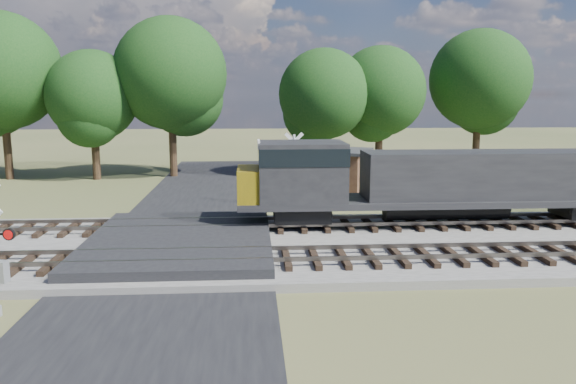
{
  "coord_description": "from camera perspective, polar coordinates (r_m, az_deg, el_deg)",
  "views": [
    {
      "loc": [
        2.79,
        -20.98,
        6.06
      ],
      "look_at": [
        4.31,
        2.0,
        2.05
      ],
      "focal_mm": 35.0,
      "sensor_mm": 36.0,
      "label": 1
    }
  ],
  "objects": [
    {
      "name": "ground",
      "position": [
        22.01,
        -10.99,
        -6.28
      ],
      "size": [
        160.0,
        160.0,
        0.0
      ],
      "primitive_type": "plane",
      "color": "#454F2A",
      "rests_on": "ground"
    },
    {
      "name": "ballast_bed",
      "position": [
        23.42,
        14.33,
        -5.05
      ],
      "size": [
        140.0,
        10.0,
        0.3
      ],
      "primitive_type": "cube",
      "color": "gray",
      "rests_on": "ground"
    },
    {
      "name": "road",
      "position": [
        22.0,
        -10.99,
        -6.18
      ],
      "size": [
        7.0,
        60.0,
        0.08
      ],
      "primitive_type": "cube",
      "color": "black",
      "rests_on": "ground"
    },
    {
      "name": "crossing_panel",
      "position": [
        22.41,
        -10.86,
        -5.15
      ],
      "size": [
        7.0,
        9.0,
        0.62
      ],
      "primitive_type": "cube",
      "color": "#262628",
      "rests_on": "ground"
    },
    {
      "name": "track_near",
      "position": [
        19.81,
        -2.69,
        -6.7
      ],
      "size": [
        140.0,
        2.6,
        0.33
      ],
      "color": "black",
      "rests_on": "ballast_bed"
    },
    {
      "name": "track_far",
      "position": [
        24.64,
        -2.93,
        -3.38
      ],
      "size": [
        140.0,
        2.6,
        0.33
      ],
      "color": "black",
      "rests_on": "ballast_bed"
    },
    {
      "name": "crossing_signal_far",
      "position": [
        29.94,
        0.45,
        1.52
      ],
      "size": [
        1.65,
        0.37,
        4.1
      ],
      "rotation": [
        0.0,
        0.0,
        3.24
      ],
      "color": "silver",
      "rests_on": "ground"
    },
    {
      "name": "equipment_shed",
      "position": [
        34.68,
        4.75,
        2.11
      ],
      "size": [
        5.27,
        5.27,
        2.74
      ],
      "rotation": [
        0.0,
        0.0,
        -0.4
      ],
      "color": "#41271C",
      "rests_on": "ground"
    },
    {
      "name": "treeline",
      "position": [
        41.71,
        -1.71,
        11.36
      ],
      "size": [
        81.09,
        12.13,
        11.92
      ],
      "color": "black",
      "rests_on": "ground"
    }
  ]
}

